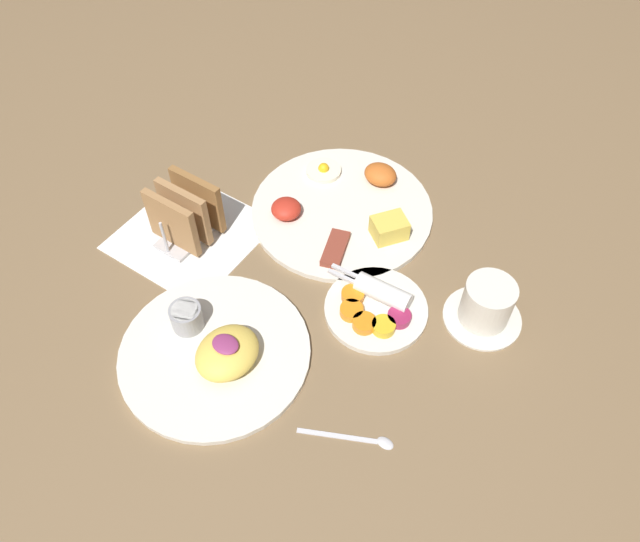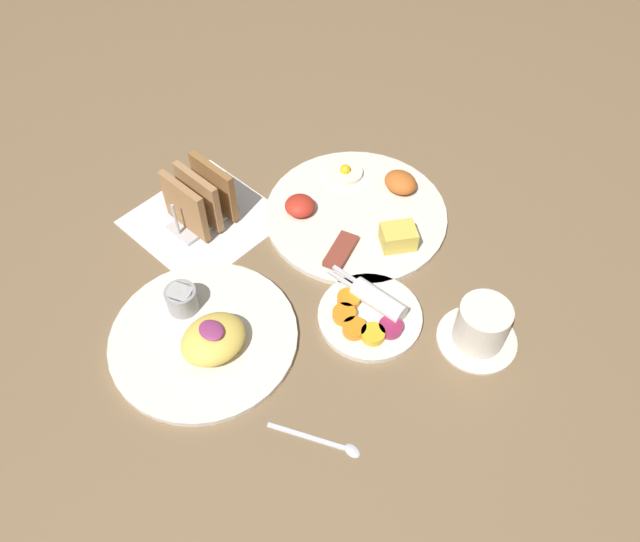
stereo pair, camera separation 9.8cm
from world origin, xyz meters
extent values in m
plane|color=brown|center=(0.00, 0.00, 0.00)|extent=(3.00, 3.00, 0.00)
cube|color=white|center=(-0.19, 0.00, 0.00)|extent=(0.22, 0.22, 0.00)
cylinder|color=silver|center=(0.00, 0.19, 0.01)|extent=(0.32, 0.32, 0.01)
cube|color=#E5C64C|center=(0.10, 0.18, 0.03)|extent=(0.07, 0.07, 0.04)
ellipsoid|color=#C66023|center=(0.02, 0.29, 0.03)|extent=(0.06, 0.05, 0.03)
cylinder|color=#F4EACC|center=(-0.08, 0.25, 0.01)|extent=(0.06, 0.06, 0.01)
sphere|color=yellow|center=(-0.08, 0.25, 0.02)|extent=(0.02, 0.02, 0.02)
ellipsoid|color=red|center=(-0.07, 0.12, 0.02)|extent=(0.05, 0.05, 0.03)
cube|color=brown|center=(0.04, 0.10, 0.02)|extent=(0.05, 0.08, 0.01)
cylinder|color=silver|center=(0.16, 0.04, 0.01)|extent=(0.16, 0.16, 0.01)
cylinder|color=orange|center=(0.12, 0.03, 0.02)|extent=(0.04, 0.04, 0.01)
cylinder|color=orange|center=(0.13, 0.01, 0.02)|extent=(0.04, 0.04, 0.01)
cylinder|color=orange|center=(0.16, 0.00, 0.02)|extent=(0.04, 0.04, 0.01)
cylinder|color=gold|center=(0.19, 0.01, 0.02)|extent=(0.04, 0.04, 0.01)
cylinder|color=#99234C|center=(0.20, 0.04, 0.02)|extent=(0.04, 0.04, 0.01)
cylinder|color=white|center=(0.16, 0.06, 0.03)|extent=(0.09, 0.04, 0.03)
cube|color=silver|center=(0.09, 0.05, 0.03)|extent=(0.05, 0.01, 0.00)
cube|color=silver|center=(0.09, 0.06, 0.03)|extent=(0.05, 0.01, 0.00)
cylinder|color=silver|center=(0.00, -0.16, 0.01)|extent=(0.28, 0.28, 0.01)
ellipsoid|color=#EAC651|center=(0.03, -0.16, 0.03)|extent=(0.09, 0.10, 0.04)
ellipsoid|color=#8C3366|center=(0.03, -0.16, 0.05)|extent=(0.04, 0.03, 0.01)
cylinder|color=#99999E|center=(-0.06, -0.14, 0.03)|extent=(0.05, 0.05, 0.04)
cylinder|color=white|center=(-0.06, -0.14, 0.05)|extent=(0.04, 0.04, 0.01)
cube|color=#B7B7BC|center=(-0.19, 0.00, 0.01)|extent=(0.06, 0.12, 0.01)
cube|color=#A37547|center=(-0.19, -0.03, 0.06)|extent=(0.10, 0.01, 0.10)
cube|color=#A6784A|center=(-0.19, 0.00, 0.06)|extent=(0.10, 0.01, 0.10)
cube|color=olive|center=(-0.19, 0.03, 0.06)|extent=(0.10, 0.01, 0.10)
cylinder|color=#B7B7BC|center=(-0.19, -0.05, 0.04)|extent=(0.01, 0.01, 0.07)
cylinder|color=#B7B7BC|center=(-0.19, 0.06, 0.04)|extent=(0.01, 0.01, 0.07)
cylinder|color=silver|center=(0.30, 0.12, 0.00)|extent=(0.12, 0.12, 0.01)
cylinder|color=silver|center=(0.30, 0.12, 0.04)|extent=(0.08, 0.08, 0.07)
cylinder|color=#381E0F|center=(0.30, 0.12, 0.07)|extent=(0.06, 0.06, 0.01)
cube|color=silver|center=(0.22, -0.17, 0.00)|extent=(0.10, 0.05, 0.00)
ellipsoid|color=silver|center=(0.28, -0.14, 0.00)|extent=(0.02, 0.02, 0.01)
camera|label=1|loc=(0.39, -0.47, 0.80)|focal=35.00mm
camera|label=2|loc=(0.47, -0.41, 0.80)|focal=35.00mm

